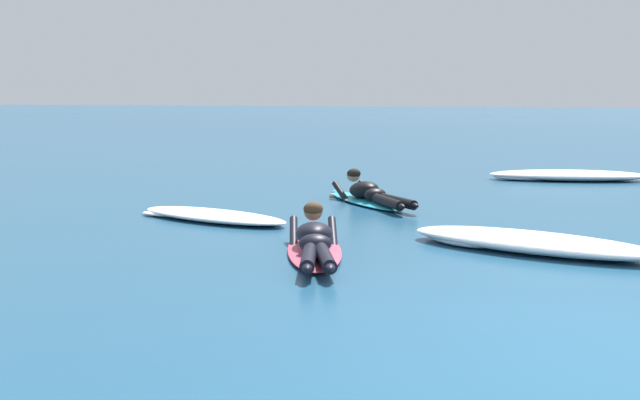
{
  "coord_description": "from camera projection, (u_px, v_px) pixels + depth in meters",
  "views": [
    {
      "loc": [
        -1.08,
        -5.82,
        1.76
      ],
      "look_at": [
        -3.04,
        4.3,
        0.34
      ],
      "focal_mm": 45.92,
      "sensor_mm": 36.0,
      "label": 1
    }
  ],
  "objects": [
    {
      "name": "ground_plane",
      "position": [
        535.0,
        181.0,
        15.42
      ],
      "size": [
        120.0,
        120.0,
        0.0
      ],
      "primitive_type": "plane",
      "color": "navy"
    },
    {
      "name": "surfer_near",
      "position": [
        315.0,
        242.0,
        8.64
      ],
      "size": [
        1.06,
        2.6,
        0.55
      ],
      "color": "#E54C66",
      "rests_on": "ground"
    },
    {
      "name": "surfer_far",
      "position": [
        368.0,
        195.0,
        12.41
      ],
      "size": [
        1.76,
        2.41,
        0.53
      ],
      "color": "#2DB2D1",
      "rests_on": "ground"
    },
    {
      "name": "whitewater_mid_left",
      "position": [
        569.0,
        175.0,
        15.57
      ],
      "size": [
        3.02,
        1.14,
        0.2
      ],
      "color": "white",
      "rests_on": "ground"
    },
    {
      "name": "whitewater_mid_right",
      "position": [
        214.0,
        216.0,
        10.88
      ],
      "size": [
        2.47,
        1.6,
        0.13
      ],
      "color": "white",
      "rests_on": "ground"
    },
    {
      "name": "whitewater_back",
      "position": [
        533.0,
        243.0,
        8.83
      ],
      "size": [
        2.89,
        1.91,
        0.2
      ],
      "color": "white",
      "rests_on": "ground"
    }
  ]
}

